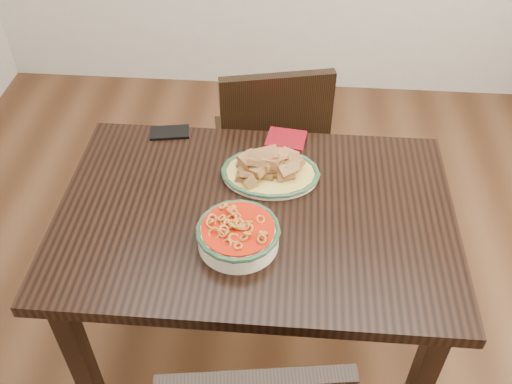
# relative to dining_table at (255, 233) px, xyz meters

# --- Properties ---
(floor) EXTENTS (3.50, 3.50, 0.00)m
(floor) POSITION_rel_dining_table_xyz_m (0.05, 0.13, -0.65)
(floor) COLOR #3D2313
(floor) RESTS_ON ground
(dining_table) EXTENTS (1.20, 0.80, 0.75)m
(dining_table) POSITION_rel_dining_table_xyz_m (0.00, 0.00, 0.00)
(dining_table) COLOR black
(dining_table) RESTS_ON ground
(chair_far) EXTENTS (0.50, 0.50, 0.89)m
(chair_far) POSITION_rel_dining_table_xyz_m (0.01, 0.65, -0.15)
(chair_far) COLOR black
(chair_far) RESTS_ON ground
(fish_plate) EXTENTS (0.31, 0.24, 0.11)m
(fish_plate) POSITION_rel_dining_table_xyz_m (0.03, 0.16, 0.14)
(fish_plate) COLOR beige
(fish_plate) RESTS_ON dining_table
(noodle_bowl) EXTENTS (0.24, 0.24, 0.08)m
(noodle_bowl) POSITION_rel_dining_table_xyz_m (-0.04, -0.13, 0.14)
(noodle_bowl) COLOR white
(noodle_bowl) RESTS_ON dining_table
(smartphone) EXTENTS (0.15, 0.09, 0.01)m
(smartphone) POSITION_rel_dining_table_xyz_m (-0.33, 0.36, 0.10)
(smartphone) COLOR black
(smartphone) RESTS_ON dining_table
(napkin) EXTENTS (0.14, 0.13, 0.01)m
(napkin) POSITION_rel_dining_table_xyz_m (0.08, 0.35, 0.11)
(napkin) COLOR maroon
(napkin) RESTS_ON dining_table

